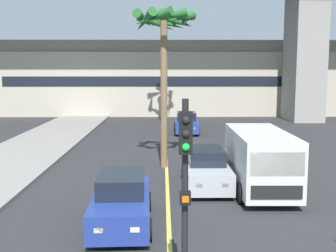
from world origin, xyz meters
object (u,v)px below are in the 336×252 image
car_queue_front (186,123)px  delivery_van (260,159)px  car_queue_second (121,202)px  palm_tree_near_median (164,34)px  palm_tree_mid_median (163,39)px  car_queue_third (206,169)px  traffic_light_median_near (185,180)px

car_queue_front → delivery_van: bearing=-82.7°
car_queue_front → car_queue_second: size_ratio=0.99×
car_queue_front → delivery_van: (1.99, -15.54, 0.57)m
palm_tree_near_median → car_queue_second: bearing=-99.8°
delivery_van → palm_tree_mid_median: 21.40m
car_queue_second → car_queue_third: size_ratio=1.01×
car_queue_second → traffic_light_median_near: size_ratio=0.99×
traffic_light_median_near → palm_tree_mid_median: size_ratio=0.46×
delivery_van → palm_tree_near_median: bearing=131.5°
car_queue_second → palm_tree_near_median: 9.65m
car_queue_front → car_queue_third: (-0.03, -14.87, 0.00)m
car_queue_second → car_queue_third: bearing=54.1°
car_queue_front → palm_tree_near_median: size_ratio=0.54×
car_queue_second → palm_tree_near_median: bearing=80.2°
car_queue_second → car_queue_third: 5.15m
traffic_light_median_near → palm_tree_mid_median: 29.02m
car_queue_front → palm_tree_near_median: bearing=-98.6°
car_queue_second → palm_tree_mid_median: bearing=86.9°
palm_tree_near_median → traffic_light_median_near: bearing=-88.4°
car_queue_third → delivery_van: 2.20m
car_queue_third → delivery_van: (2.02, -0.67, 0.57)m
delivery_van → traffic_light_median_near: 9.22m
car_queue_third → palm_tree_mid_median: size_ratio=0.45×
palm_tree_near_median → car_queue_third: bearing=-64.3°
car_queue_front → car_queue_second: bearing=-99.1°
palm_tree_near_median → palm_tree_mid_median: palm_tree_mid_median is taller
car_queue_second → delivery_van: bearing=34.8°
car_queue_second → traffic_light_median_near: (1.68, -4.97, 1.99)m
traffic_light_median_near → car_queue_third: bearing=81.7°
car_queue_second → palm_tree_mid_median: size_ratio=0.45×
car_queue_front → palm_tree_near_median: (-1.72, -11.35, 5.69)m
delivery_van → palm_tree_mid_median: bearing=100.5°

